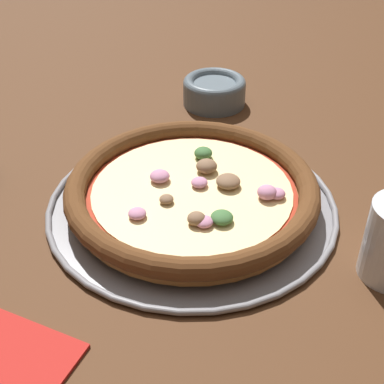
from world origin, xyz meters
TOP-DOWN VIEW (x-y plane):
  - ground_plane at (0.00, 0.00)m, footprint 3.00×3.00m
  - pizza_tray at (0.00, 0.00)m, footprint 0.37×0.37m
  - pizza at (-0.00, 0.00)m, footprint 0.32×0.32m
  - bowl_near at (-0.22, -0.20)m, footprint 0.11×0.11m

SIDE VIEW (x-z plane):
  - ground_plane at x=0.00m, z-range 0.00..0.00m
  - pizza_tray at x=0.00m, z-range 0.00..0.01m
  - bowl_near at x=-0.22m, z-range 0.00..0.05m
  - pizza at x=0.00m, z-range 0.01..0.04m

